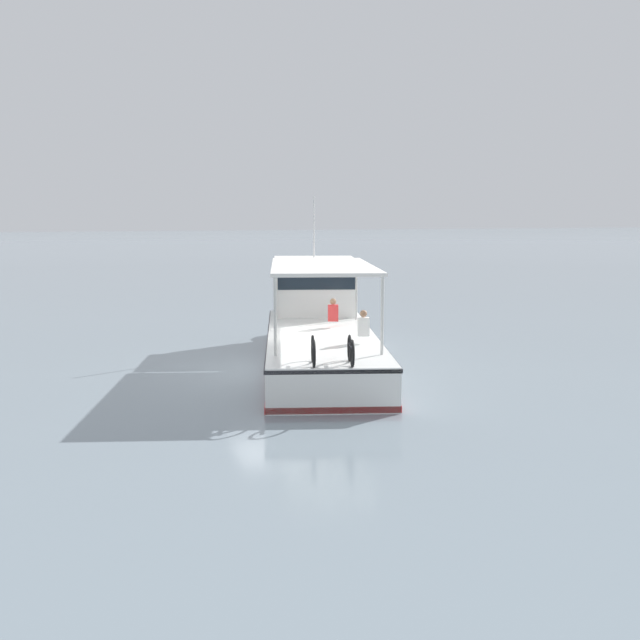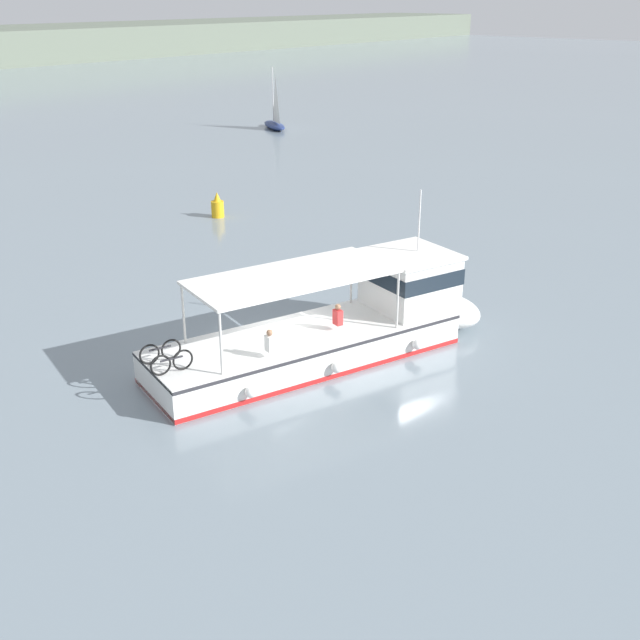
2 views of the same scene
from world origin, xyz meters
name	(u,v)px [view 2 (image 2 of 2)]	position (x,y,z in m)	size (l,w,h in m)	color
ground_plane	(276,349)	(0.00, 0.00, 0.00)	(400.00, 400.00, 0.00)	gray
ferry_main	(345,324)	(1.47, -1.92, 1.01)	(13.05, 6.71, 5.32)	white
sailboat_horizon_west	(275,123)	(35.14, 33.22, 0.54)	(3.65, 4.84, 5.40)	navy
channel_buoy	(218,207)	(10.73, 14.52, 0.57)	(0.70, 0.70, 1.40)	gold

